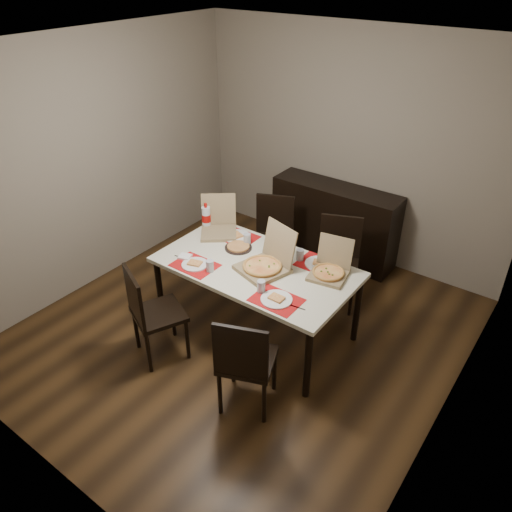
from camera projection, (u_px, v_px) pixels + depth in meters
name	position (u px, v px, depth m)	size (l,w,h in m)	color
ground	(243.00, 332.00, 4.90)	(3.80, 4.00, 0.02)	#3D2713
room_walls	(270.00, 149.00, 4.27)	(3.84, 4.02, 2.62)	gray
sideboard	(334.00, 222.00, 5.88)	(1.50, 0.40, 0.90)	black
dining_table	(256.00, 271.00, 4.56)	(1.80, 1.00, 0.75)	beige
chair_near_left	(150.00, 311.00, 4.34)	(0.56, 0.56, 0.93)	black
chair_near_right	(245.00, 360.00, 3.82)	(0.55, 0.55, 0.93)	black
chair_far_left	(273.00, 234.00, 5.50)	(0.56, 0.56, 0.93)	black
chair_far_right	(338.00, 257.00, 5.09)	(0.55, 0.55, 0.93)	black
setting_near_left	(197.00, 264.00, 4.51)	(0.48, 0.30, 0.11)	red
setting_near_right	(272.00, 296.00, 4.09)	(0.46, 0.30, 0.11)	red
setting_far_left	(238.00, 236.00, 4.94)	(0.43, 0.30, 0.11)	red
setting_far_right	(315.00, 262.00, 4.54)	(0.47, 0.30, 0.11)	red
napkin_loose	(252.00, 266.00, 4.50)	(0.12, 0.11, 0.02)	white
pizza_box_center	(265.00, 264.00, 4.43)	(0.50, 0.53, 0.39)	olive
pizza_box_right	(330.00, 270.00, 4.37)	(0.37, 0.40, 0.31)	olive
pizza_box_left	(219.00, 227.00, 5.03)	(0.51, 0.52, 0.35)	olive
faina_plate	(238.00, 247.00, 4.77)	(0.26, 0.26, 0.03)	black
dip_bowl	(271.00, 257.00, 4.63)	(0.11, 0.11, 0.03)	white
soda_bottle	(206.00, 217.00, 5.08)	(0.09, 0.09, 0.27)	silver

